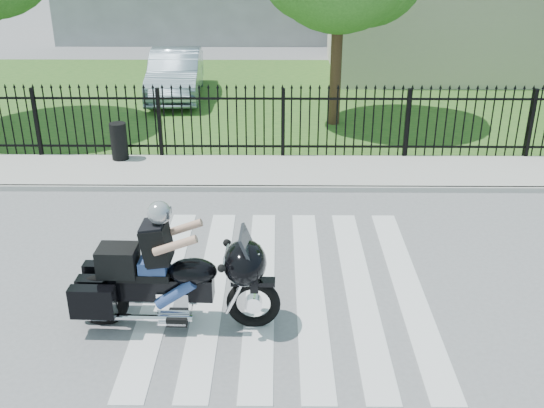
{
  "coord_description": "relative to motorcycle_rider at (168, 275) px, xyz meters",
  "views": [
    {
      "loc": [
        -0.13,
        -8.85,
        5.51
      ],
      "look_at": [
        -0.22,
        1.11,
        1.0
      ],
      "focal_mm": 42.0,
      "sensor_mm": 36.0,
      "label": 1
    }
  ],
  "objects": [
    {
      "name": "crosswalk",
      "position": [
        1.69,
        1.0,
        -0.82
      ],
      "size": [
        5.0,
        5.5,
        0.01
      ],
      "primitive_type": null,
      "color": "silver",
      "rests_on": "ground"
    },
    {
      "name": "parked_car",
      "position": [
        -1.82,
        12.98,
        -0.05
      ],
      "size": [
        1.88,
        4.7,
        1.52
      ],
      "primitive_type": "imported",
      "rotation": [
        0.0,
        0.0,
        0.06
      ],
      "color": "#92A7B8",
      "rests_on": "grass_strip"
    },
    {
      "name": "grass_strip",
      "position": [
        1.69,
        13.0,
        -0.82
      ],
      "size": [
        40.0,
        12.0,
        0.02
      ],
      "primitive_type": "cube",
      "color": "#27561D",
      "rests_on": "ground"
    },
    {
      "name": "litter_bin",
      "position": [
        -2.27,
        6.7,
        -0.26
      ],
      "size": [
        0.46,
        0.46,
        0.9
      ],
      "primitive_type": "cylinder",
      "rotation": [
        0.0,
        0.0,
        -0.16
      ],
      "color": "black",
      "rests_on": "sidewalk"
    },
    {
      "name": "curb",
      "position": [
        1.69,
        5.0,
        -0.77
      ],
      "size": [
        40.0,
        0.12,
        0.12
      ],
      "primitive_type": "cube",
      "color": "#ADAAA3",
      "rests_on": "ground"
    },
    {
      "name": "iron_fence",
      "position": [
        1.69,
        7.0,
        0.07
      ],
      "size": [
        26.0,
        0.04,
        1.8
      ],
      "color": "black",
      "rests_on": "ground"
    },
    {
      "name": "ground",
      "position": [
        1.69,
        1.0,
        -0.83
      ],
      "size": [
        120.0,
        120.0,
        0.0
      ],
      "primitive_type": "plane",
      "color": "slate",
      "rests_on": "ground"
    },
    {
      "name": "motorcycle_rider",
      "position": [
        0.0,
        0.0,
        0.0
      ],
      "size": [
        3.06,
        0.93,
        2.02
      ],
      "rotation": [
        0.0,
        0.0,
        -0.03
      ],
      "color": "black",
      "rests_on": "ground"
    },
    {
      "name": "sidewalk",
      "position": [
        1.69,
        6.0,
        -0.77
      ],
      "size": [
        40.0,
        2.0,
        0.12
      ],
      "primitive_type": "cube",
      "color": "#ADAAA3",
      "rests_on": "ground"
    },
    {
      "name": "building_low",
      "position": [
        8.69,
        17.0,
        0.92
      ],
      "size": [
        10.0,
        6.0,
        3.5
      ],
      "primitive_type": "cube",
      "color": "#B8B19A",
      "rests_on": "ground"
    }
  ]
}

